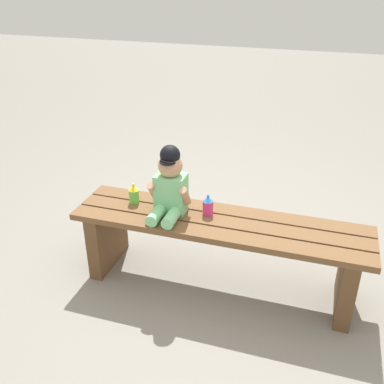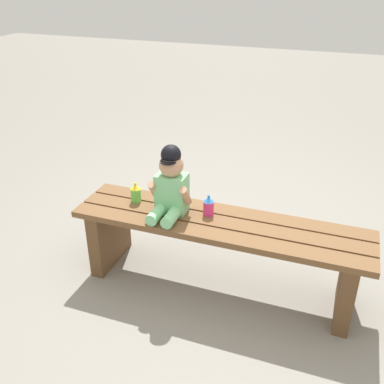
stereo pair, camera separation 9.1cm
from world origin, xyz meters
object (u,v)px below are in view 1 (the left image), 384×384
(sippy_cup_left, at_px, (134,194))
(sippy_cup_right, at_px, (208,205))
(park_bench, at_px, (219,241))
(child_figure, at_px, (170,185))

(sippy_cup_left, xyz_separation_m, sippy_cup_right, (0.45, 0.00, 0.00))
(park_bench, bearing_deg, sippy_cup_left, 175.04)
(park_bench, xyz_separation_m, sippy_cup_right, (-0.08, 0.05, 0.19))
(park_bench, distance_m, sippy_cup_right, 0.22)
(sippy_cup_right, bearing_deg, sippy_cup_left, 180.00)
(park_bench, height_order, sippy_cup_left, sippy_cup_left)
(park_bench, relative_size, sippy_cup_right, 13.41)
(park_bench, relative_size, child_figure, 4.11)
(sippy_cup_left, bearing_deg, park_bench, -4.96)
(child_figure, xyz_separation_m, sippy_cup_right, (0.21, 0.05, -0.12))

